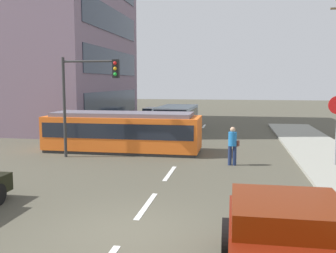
# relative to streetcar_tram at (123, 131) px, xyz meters

# --- Properties ---
(ground_plane) EXTENTS (120.00, 120.00, 0.00)m
(ground_plane) POSITION_rel_streetcar_tram_xyz_m (3.22, -0.34, -1.05)
(ground_plane) COLOR #4C493B
(lane_stripe_1) EXTENTS (0.16, 2.40, 0.01)m
(lane_stripe_1) POSITION_rel_streetcar_tram_xyz_m (3.22, -8.34, -1.05)
(lane_stripe_1) COLOR silver
(lane_stripe_1) RESTS_ON ground
(lane_stripe_2) EXTENTS (0.16, 2.40, 0.01)m
(lane_stripe_2) POSITION_rel_streetcar_tram_xyz_m (3.22, -4.34, -1.05)
(lane_stripe_2) COLOR silver
(lane_stripe_2) RESTS_ON ground
(lane_stripe_3) EXTENTS (0.16, 2.40, 0.01)m
(lane_stripe_3) POSITION_rel_streetcar_tram_xyz_m (3.22, 6.00, -1.05)
(lane_stripe_3) COLOR silver
(lane_stripe_3) RESTS_ON ground
(lane_stripe_4) EXTENTS (0.16, 2.40, 0.01)m
(lane_stripe_4) POSITION_rel_streetcar_tram_xyz_m (3.22, 12.00, -1.05)
(lane_stripe_4) COLOR silver
(lane_stripe_4) RESTS_ON ground
(corner_building) EXTENTS (14.08, 14.55, 19.20)m
(corner_building) POSITION_rel_streetcar_tram_xyz_m (-10.87, 10.43, 8.55)
(corner_building) COLOR gray
(corner_building) RESTS_ON ground
(streetcar_tram) EXTENTS (7.98, 2.56, 2.04)m
(streetcar_tram) POSITION_rel_streetcar_tram_xyz_m (0.00, 0.00, 0.00)
(streetcar_tram) COLOR orange
(streetcar_tram) RESTS_ON ground
(city_bus) EXTENTS (2.64, 5.43, 1.81)m
(city_bus) POSITION_rel_streetcar_tram_xyz_m (1.46, 8.86, -0.02)
(city_bus) COLOR #A6BAC6
(city_bus) RESTS_ON ground
(pedestrian_crossing) EXTENTS (0.48, 0.36, 1.67)m
(pedestrian_crossing) POSITION_rel_streetcar_tram_xyz_m (5.63, -2.39, -0.11)
(pedestrian_crossing) COLOR navy
(pedestrian_crossing) RESTS_ON ground
(parked_sedan_mid) EXTENTS (2.00, 4.54, 1.19)m
(parked_sedan_mid) POSITION_rel_streetcar_tram_xyz_m (-2.19, 3.96, -0.43)
(parked_sedan_mid) COLOR black
(parked_sedan_mid) RESTS_ON ground
(parked_sedan_far) EXTENTS (2.12, 4.42, 1.19)m
(parked_sedan_far) POSITION_rel_streetcar_tram_xyz_m (-1.99, 9.52, -0.43)
(parked_sedan_far) COLOR #2B4F3F
(parked_sedan_far) RESTS_ON ground
(parked_sedan_furthest) EXTENTS (1.98, 4.36, 1.19)m
(parked_sedan_furthest) POSITION_rel_streetcar_tram_xyz_m (-1.80, 16.00, -0.43)
(parked_sedan_furthest) COLOR silver
(parked_sedan_furthest) RESTS_ON ground
(traffic_light_mast) EXTENTS (2.79, 0.33, 4.73)m
(traffic_light_mast) POSITION_rel_streetcar_tram_xyz_m (-1.16, -1.92, 2.28)
(traffic_light_mast) COLOR #333333
(traffic_light_mast) RESTS_ON ground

